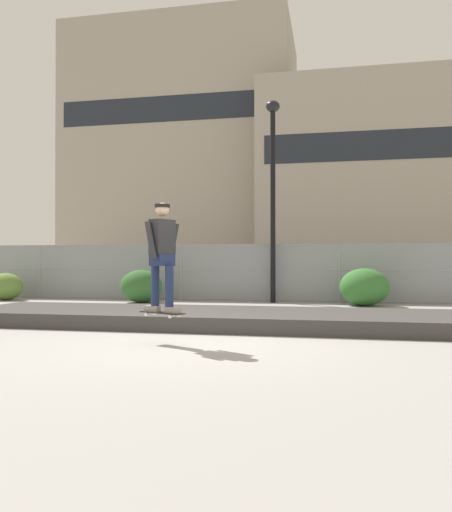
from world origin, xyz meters
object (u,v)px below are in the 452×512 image
at_px(shrub_right, 364,287).
at_px(shrub_center, 141,286).
at_px(skateboard, 162,313).
at_px(parked_car_near, 114,273).
at_px(shrub_left, 5,287).
at_px(skater, 162,250).
at_px(street_lamp, 273,176).

bearing_deg(shrub_right, shrub_center, -178.52).
bearing_deg(shrub_center, skateboard, -66.97).
bearing_deg(parked_car_near, skateboard, -62.84).
xyz_separation_m(shrub_left, shrub_right, (11.51, 0.11, 0.09)).
height_order(parked_car_near, shrub_right, parked_car_near).
relative_size(shrub_left, shrub_right, 0.83).
bearing_deg(skater, parked_car_near, 117.16).
xyz_separation_m(skateboard, street_lamp, (0.79, 8.43, 3.48)).
height_order(skateboard, street_lamp, street_lamp).
xyz_separation_m(skater, shrub_left, (-8.00, 7.64, -1.02)).
relative_size(skateboard, street_lamp, 0.13).
height_order(skateboard, shrub_center, shrub_center).
relative_size(parked_car_near, shrub_center, 3.44).
height_order(skateboard, shrub_right, shrub_right).
xyz_separation_m(parked_car_near, shrub_center, (2.38, -3.34, -0.33)).
relative_size(parked_car_near, shrub_left, 3.92).
distance_m(parked_car_near, shrub_left, 4.08).
bearing_deg(street_lamp, shrub_right, -13.93).
distance_m(street_lamp, parked_car_near, 7.54).
height_order(street_lamp, parked_car_near, street_lamp).
height_order(shrub_left, shrub_center, shrub_center).
distance_m(street_lamp, shrub_right, 4.43).
xyz_separation_m(street_lamp, shrub_right, (2.72, -0.67, -3.43)).
bearing_deg(street_lamp, parked_car_near, 158.71).
xyz_separation_m(skater, parked_car_near, (-5.60, 10.92, -0.63)).
height_order(skater, street_lamp, street_lamp).
bearing_deg(shrub_left, parked_car_near, 53.78).
bearing_deg(parked_car_near, shrub_center, -54.53).
height_order(parked_car_near, shrub_left, parked_car_near).
bearing_deg(shrub_center, shrub_left, 179.26).
height_order(skater, shrub_right, skater).
bearing_deg(shrub_center, street_lamp, 11.94).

